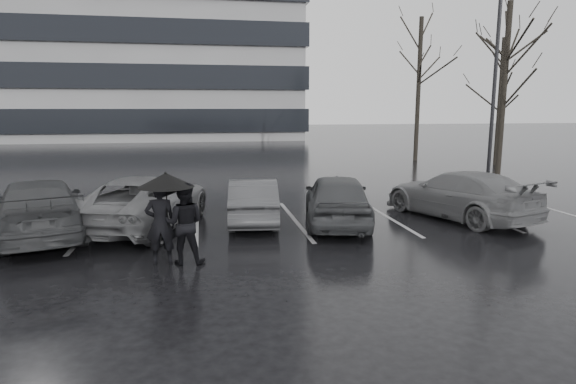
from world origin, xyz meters
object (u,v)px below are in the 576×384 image
(tree_east, at_px, (504,90))
(pedestrian_right, at_px, (184,223))
(tree_north, at_px, (418,90))
(car_west_a, at_px, (253,200))
(car_east, at_px, (459,194))
(car_west_b, at_px, (145,201))
(car_main, at_px, (337,199))
(car_west_c, at_px, (39,208))
(pedestrian_left, at_px, (161,224))
(lamp_post, at_px, (494,86))
(tree_ne, at_px, (500,102))

(tree_east, bearing_deg, pedestrian_right, -142.79)
(tree_east, height_order, tree_north, tree_north)
(car_west_a, height_order, car_east, car_east)
(car_west_a, height_order, tree_north, tree_north)
(car_east, bearing_deg, car_west_b, -22.61)
(car_main, height_order, tree_east, tree_east)
(car_east, distance_m, tree_north, 16.46)
(car_west_c, bearing_deg, tree_east, -173.53)
(car_west_b, xyz_separation_m, pedestrian_left, (0.68, -3.29, 0.15))
(car_west_a, xyz_separation_m, lamp_post, (10.89, 5.62, 3.49))
(pedestrian_left, bearing_deg, car_main, -147.94)
(car_east, height_order, pedestrian_right, pedestrian_right)
(car_west_a, distance_m, car_east, 6.02)
(car_main, xyz_separation_m, car_west_a, (-2.26, 0.70, -0.10))
(pedestrian_right, bearing_deg, pedestrian_left, -1.69)
(car_west_a, bearing_deg, car_main, 168.29)
(pedestrian_left, bearing_deg, car_west_a, -122.48)
(pedestrian_right, bearing_deg, tree_east, -134.55)
(car_main, relative_size, lamp_post, 0.47)
(car_west_a, relative_size, tree_north, 0.44)
(car_main, relative_size, tree_east, 0.53)
(car_east, relative_size, pedestrian_right, 2.82)
(tree_ne, height_order, tree_north, tree_north)
(lamp_post, height_order, tree_ne, lamp_post)
(car_main, height_order, car_west_b, car_main)
(lamp_post, bearing_deg, pedestrian_right, -144.44)
(car_west_b, distance_m, tree_ne, 21.62)
(tree_east, relative_size, tree_north, 0.94)
(lamp_post, bearing_deg, tree_east, 47.46)
(car_west_a, height_order, pedestrian_left, pedestrian_left)
(pedestrian_left, relative_size, tree_east, 0.21)
(car_west_c, relative_size, tree_east, 0.63)
(tree_east, bearing_deg, pedestrian_left, -143.91)
(tree_ne, bearing_deg, car_west_b, -147.39)
(car_west_c, xyz_separation_m, tree_north, (17.05, 15.12, 3.52))
(pedestrian_right, distance_m, tree_ne, 22.70)
(car_main, relative_size, pedestrian_right, 2.47)
(car_west_c, height_order, car_east, car_west_c)
(pedestrian_right, height_order, tree_east, tree_east)
(pedestrian_left, relative_size, lamp_post, 0.19)
(tree_north, bearing_deg, tree_east, -81.87)
(car_main, distance_m, car_east, 3.74)
(car_east, xyz_separation_m, tree_ne, (9.10, 12.06, 2.80))
(car_west_a, height_order, car_west_b, car_west_b)
(tree_east, bearing_deg, car_west_a, -149.30)
(car_west_a, xyz_separation_m, car_east, (6.00, -0.58, 0.08))
(lamp_post, distance_m, tree_ne, 7.24)
(car_west_b, xyz_separation_m, lamp_post, (13.85, 5.69, 3.41))
(tree_north, bearing_deg, pedestrian_left, -127.87)
(car_east, bearing_deg, lamp_post, -147.66)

